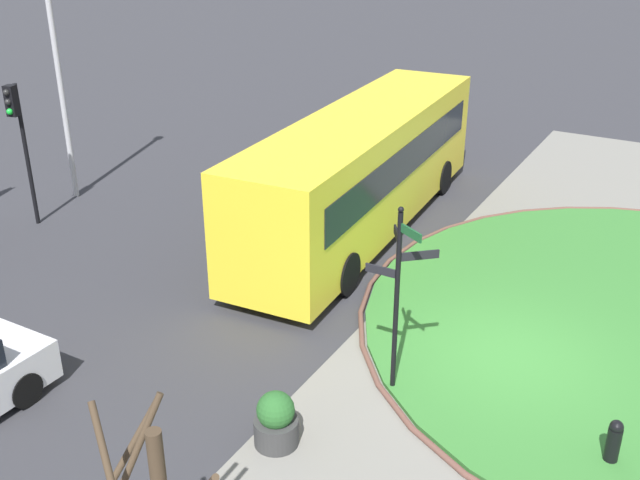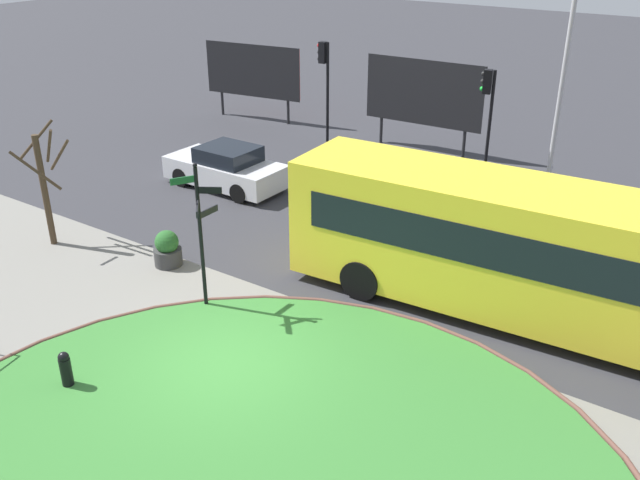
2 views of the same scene
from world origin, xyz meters
TOP-DOWN VIEW (x-y plane):
  - ground at (0.00, 0.00)m, footprint 120.00×120.00m
  - sidewalk_paving at (0.00, -1.51)m, footprint 32.00×8.98m
  - signpost_directional at (-1.92, 1.50)m, footprint 0.79×1.14m
  - bollard_foreground at (-2.06, -2.28)m, footprint 0.23×0.23m
  - bus_yellow at (4.24, 5.24)m, footprint 11.02×3.06m
  - car_near_lane at (-6.77, 7.75)m, footprint 4.19×1.88m
  - traffic_light_near at (0.08, 13.07)m, footprint 0.48×0.31m
  - traffic_light_far at (-6.37, 13.05)m, footprint 0.49×0.28m
  - lamppost_tall at (2.22, 13.72)m, footprint 0.32×0.32m
  - billboard_left at (-11.37, 14.87)m, footprint 4.65×0.75m
  - billboard_right at (-3.20, 15.07)m, footprint 4.78×0.31m
  - planter_near_signpost at (-4.23, 2.54)m, footprint 0.73×0.73m
  - street_tree_bare at (-7.83, 1.70)m, footprint 1.56×1.55m

SIDE VIEW (x-z plane):
  - ground at x=0.00m, z-range 0.00..0.00m
  - sidewalk_paving at x=0.00m, z-range 0.00..0.02m
  - bollard_foreground at x=-2.06m, z-range 0.01..0.85m
  - planter_near_signpost at x=-4.23m, z-range -0.04..0.95m
  - car_near_lane at x=-6.77m, z-range -0.05..1.39m
  - bus_yellow at x=4.24m, z-range 0.12..3.25m
  - street_tree_bare at x=-7.83m, z-range 0.15..3.56m
  - signpost_directional at x=-1.92m, z-range 0.30..3.88m
  - billboard_left at x=-11.37m, z-range 0.48..3.78m
  - billboard_right at x=-3.20m, z-range 0.48..3.97m
  - traffic_light_near at x=0.08m, z-range 0.89..4.72m
  - traffic_light_far at x=-6.37m, z-range 0.94..5.05m
  - lamppost_tall at x=2.22m, z-range 0.29..7.99m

